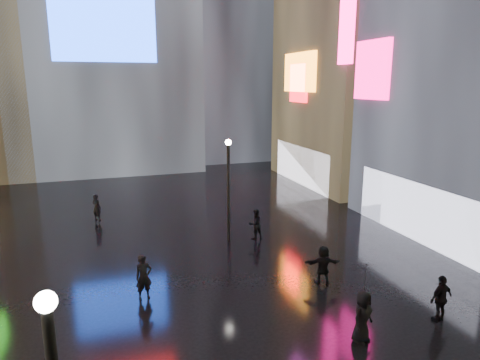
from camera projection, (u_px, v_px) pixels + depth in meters
name	position (u px, v px, depth m)	size (l,w,h in m)	color
ground	(190.00, 243.00, 21.48)	(140.00, 140.00, 0.00)	black
building_right_far	(365.00, 1.00, 32.53)	(10.28, 12.00, 28.00)	black
lamp_far	(229.00, 184.00, 21.25)	(0.30, 0.30, 5.20)	black
pedestrian_3	(441.00, 298.00, 14.35)	(0.95, 0.40, 1.63)	black
pedestrian_4	(362.00, 316.00, 13.19)	(0.82, 0.54, 1.69)	black
pedestrian_5	(323.00, 265.00, 17.05)	(1.46, 0.46, 1.57)	black
pedestrian_6	(144.00, 277.00, 15.82)	(0.62, 0.41, 1.71)	black
pedestrian_7	(255.00, 224.00, 21.98)	(0.76, 0.59, 1.56)	black
umbrella_2	(365.00, 277.00, 12.90)	(0.99, 1.01, 0.91)	black
pedestrian_8	(97.00, 208.00, 24.86)	(0.58, 0.38, 1.58)	black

